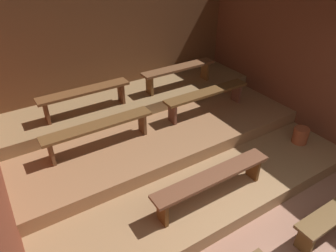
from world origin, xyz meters
TOP-DOWN VIEW (x-y plane):
  - ground at (0.00, 2.35)m, footprint 5.73×5.49m
  - wall_back at (0.00, 4.72)m, footprint 5.73×0.06m
  - wall_right at (2.50, 2.35)m, footprint 0.06×5.49m
  - platform_lower at (0.00, 2.89)m, footprint 4.93×3.61m
  - platform_middle at (0.00, 3.47)m, footprint 4.93×2.44m
  - platform_upper at (0.00, 4.15)m, footprint 4.93×1.08m
  - bench_floor_right at (0.80, 0.43)m, footprint 1.02×0.27m
  - bench_lower_center at (-0.13, 1.56)m, footprint 1.79×0.27m
  - bench_middle_left at (-1.04, 3.20)m, footprint 1.73×0.27m
  - bench_middle_right at (1.04, 3.20)m, footprint 1.73×0.27m
  - bench_upper_left at (-0.95, 3.99)m, footprint 1.56×0.27m
  - bench_upper_right at (0.95, 3.99)m, footprint 1.56×0.27m
  - pail_lower at (1.99, 1.78)m, footprint 0.25×0.25m

SIDE VIEW (x-z plane):
  - ground at x=0.00m, z-range -0.08..0.00m
  - platform_lower at x=0.00m, z-range 0.00..0.22m
  - bench_floor_right at x=0.80m, z-range 0.10..0.51m
  - platform_middle at x=0.00m, z-range 0.22..0.45m
  - pail_lower at x=1.99m, z-range 0.22..0.50m
  - bench_lower_center at x=-0.13m, z-range 0.35..0.76m
  - platform_upper at x=0.00m, z-range 0.45..0.67m
  - bench_middle_left at x=-1.04m, z-range 0.57..0.98m
  - bench_middle_right at x=1.04m, z-range 0.57..0.98m
  - bench_upper_left at x=-0.95m, z-range 0.79..1.20m
  - bench_upper_right at x=0.95m, z-range 0.79..1.20m
  - wall_back at x=0.00m, z-range 0.00..2.56m
  - wall_right at x=2.50m, z-range 0.00..2.56m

